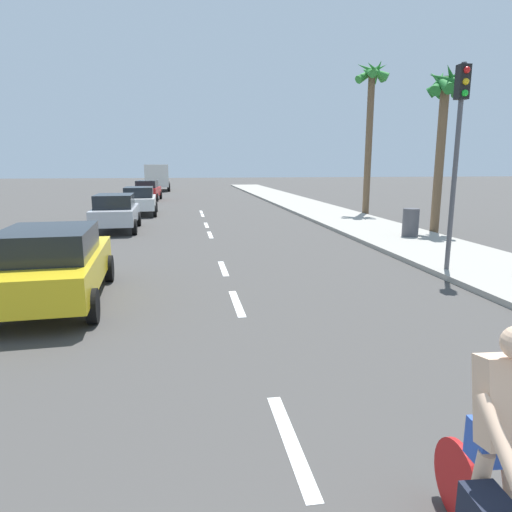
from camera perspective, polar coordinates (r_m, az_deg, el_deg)
The scene contains 19 objects.
ground_plane at distance 19.35m, azimuth -5.96°, elevation 3.07°, with size 160.00×160.00×0.00m, color #423F3D.
sidewalk_strip at distance 22.79m, azimuth 11.90°, elevation 4.33°, with size 3.60×80.00×0.14m, color #9E998E.
lane_stripe_1 at distance 5.06m, azimuth 4.39°, elevation -22.25°, with size 0.16×1.80×0.01m, color white.
lane_stripe_2 at distance 9.37m, azimuth -2.44°, elevation -5.95°, with size 0.16×1.80×0.01m, color white.
lane_stripe_3 at distance 12.46m, azimuth -4.16°, elevation -1.56°, with size 0.16×1.80×0.01m, color white.
lane_stripe_4 at distance 18.45m, azimuth -5.81°, elevation 2.68°, with size 0.16×1.80×0.01m, color white.
lane_stripe_5 at distance 21.46m, azimuth -6.28°, elevation 3.90°, with size 0.16×1.80×0.01m, color white.
lane_stripe_6 at distance 25.82m, azimuth -6.78°, elevation 5.16°, with size 0.16×1.80×0.01m, color white.
lane_stripe_7 at distance 27.39m, azimuth -6.92°, elevation 5.52°, with size 0.16×1.80×0.01m, color white.
cyclist at distance 3.65m, azimuth 28.57°, elevation -22.89°, with size 0.63×1.71×1.82m.
parked_car_yellow at distance 10.09m, azimuth -24.38°, elevation -0.80°, with size 2.28×4.60×1.57m.
parked_car_silver at distance 20.35m, azimuth -17.31°, elevation 5.40°, with size 2.00×4.13×1.57m.
parked_car_white at distance 26.61m, azimuth -14.50°, elevation 6.87°, with size 2.04×4.19×1.57m.
parked_car_red at distance 37.03m, azimuth -13.53°, elevation 8.11°, with size 2.08×4.16×1.57m.
delivery_truck at distance 50.65m, azimuth -12.39°, elevation 9.74°, with size 2.88×6.33×2.80m.
palm_tree_mid at distance 19.98m, azimuth 22.66°, elevation 17.32°, with size 1.75×1.84×6.67m.
palm_tree_far at distance 26.47m, azimuth 14.29°, elevation 18.80°, with size 1.91×1.65×8.33m.
traffic_signal at distance 12.51m, azimuth 24.19°, elevation 14.16°, with size 0.28×0.33×5.20m.
trash_bin_far at distance 18.05m, azimuth 18.92°, elevation 4.03°, with size 0.60×0.60×1.05m, color #47474C.
Camera 1 is at (-1.01, 0.88, 2.81)m, focal length 31.71 mm.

